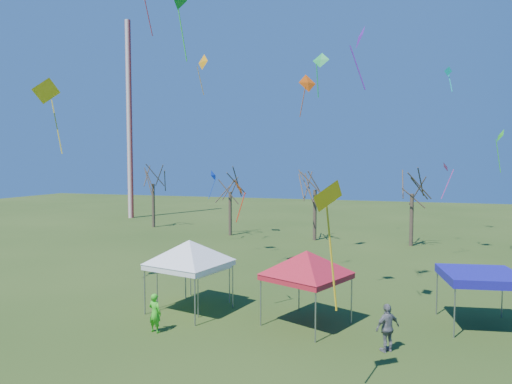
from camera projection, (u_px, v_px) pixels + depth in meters
ground at (264, 343)px, 18.03m from camera, size 140.00×140.00×0.00m
radio_mast at (129, 120)px, 57.99m from camera, size 0.70×0.70×25.00m
tree_0 at (153, 168)px, 49.94m from camera, size 3.83×3.83×8.44m
tree_1 at (230, 176)px, 44.34m from camera, size 3.42×3.42×7.54m
tree_2 at (315, 172)px, 41.52m from camera, size 3.71×3.71×8.18m
tree_3 at (413, 175)px, 38.69m from camera, size 3.59×3.59×7.91m
tent_white_west at (194, 251)px, 22.62m from camera, size 3.74×3.74×3.40m
tent_white_mid at (189, 245)px, 21.78m from camera, size 4.40×4.40×3.98m
tent_red at (307, 256)px, 19.93m from camera, size 4.03×4.03×3.82m
tent_blue at (481, 277)px, 19.67m from camera, size 3.54×3.54×2.42m
person_grey at (387, 328)px, 17.21m from camera, size 1.09×1.06×1.83m
person_green at (155, 313)px, 19.17m from camera, size 0.67×0.51×1.66m
kite_22 at (446, 168)px, 33.92m from camera, size 0.85×0.94×2.75m
kite_1 at (240, 188)px, 20.99m from camera, size 0.87×1.00×2.00m
kite_19 at (448, 72)px, 33.37m from camera, size 0.68×0.60×1.86m
kite_27 at (359, 38)px, 18.64m from camera, size 0.79×1.13×2.59m
kite_5 at (327, 197)px, 13.11m from camera, size 1.34×1.45×3.90m
kite_12 at (500, 136)px, 33.83m from camera, size 0.71×1.12×3.26m
kite_2 at (203, 62)px, 39.70m from camera, size 1.38×1.03×3.50m
kite_14 at (46, 91)px, 23.89m from camera, size 1.46×1.77×4.00m
kite_11 at (308, 83)px, 33.33m from camera, size 1.46×1.37×3.17m
kite_18 at (321, 61)px, 21.84m from camera, size 0.87×0.50×2.16m
kite_13 at (214, 176)px, 40.48m from camera, size 0.74×1.02×2.57m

